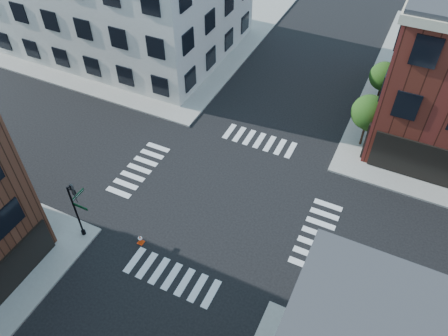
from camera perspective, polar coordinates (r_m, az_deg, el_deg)
ground at (r=31.15m, az=-0.28°, el=-4.03°), size 120.00×120.00×0.00m
sidewalk_nw at (r=54.82m, az=-11.06°, el=18.67°), size 30.00×30.00×0.15m
tree_near at (r=34.94m, az=18.46°, el=6.69°), size 2.69×2.69×4.49m
tree_far at (r=40.13m, az=20.19°, el=11.01°), size 2.43×2.43×4.07m
signal_pole at (r=28.46m, az=-18.72°, el=-4.70°), size 1.29×1.24×4.60m
box_truck at (r=26.45m, az=23.97°, el=-16.26°), size 7.80×2.53×3.50m
traffic_cone at (r=29.01m, az=-10.88°, el=-9.14°), size 0.40×0.40×0.72m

